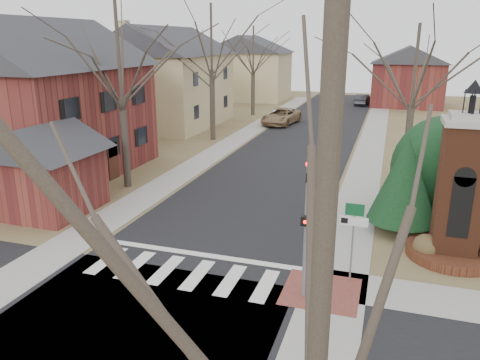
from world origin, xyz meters
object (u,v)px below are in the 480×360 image
at_px(traffic_signal_pole, 307,220).
at_px(sign_post, 353,227).
at_px(distant_car, 362,100).
at_px(pickup_truck, 281,116).
at_px(brick_gate_monument, 458,202).

height_order(traffic_signal_pole, sign_post, traffic_signal_pole).
bearing_deg(distant_car, traffic_signal_pole, 97.26).
bearing_deg(sign_post, distant_car, 93.35).
xyz_separation_m(pickup_truck, distant_car, (6.38, 16.17, -0.10)).
height_order(brick_gate_monument, pickup_truck, brick_gate_monument).
bearing_deg(pickup_truck, sign_post, -64.52).
bearing_deg(distant_car, pickup_truck, 74.09).
bearing_deg(brick_gate_monument, distant_car, 98.22).
distance_m(traffic_signal_pole, distant_car, 46.16).
height_order(brick_gate_monument, distant_car, brick_gate_monument).
relative_size(brick_gate_monument, pickup_truck, 1.20).
height_order(traffic_signal_pole, brick_gate_monument, brick_gate_monument).
xyz_separation_m(traffic_signal_pole, sign_post, (1.29, 1.41, -0.64)).
bearing_deg(sign_post, pickup_truck, 107.50).
distance_m(pickup_truck, distant_car, 17.38).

